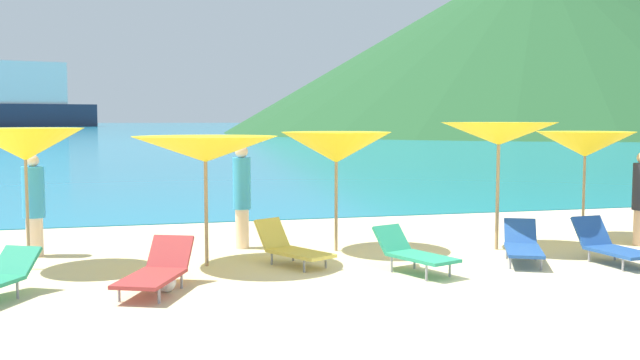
{
  "coord_description": "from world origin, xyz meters",
  "views": [
    {
      "loc": [
        -4.77,
        -8.75,
        2.29
      ],
      "look_at": [
        -1.49,
        3.73,
        1.2
      ],
      "focal_mm": 40.62,
      "sensor_mm": 36.0,
      "label": 1
    }
  ],
  "objects_px": {
    "umbrella_4": "(585,144)",
    "lounge_chair_3": "(291,247)",
    "beach_ball": "(166,283)",
    "lounge_chair_5": "(611,245)",
    "beachgoer_4": "(242,193)",
    "lounge_chair_4": "(523,245)",
    "lounge_chair_6": "(156,271)",
    "umbrella_1": "(205,149)",
    "beachgoer_3": "(34,203)",
    "umbrella_2": "(336,148)",
    "umbrella_3": "(499,134)",
    "lounge_chair_0": "(413,252)",
    "umbrella_0": "(25,145)"
  },
  "relations": [
    {
      "from": "umbrella_1",
      "to": "umbrella_3",
      "type": "bearing_deg",
      "value": 1.62
    },
    {
      "from": "lounge_chair_5",
      "to": "beach_ball",
      "type": "bearing_deg",
      "value": 176.34
    },
    {
      "from": "umbrella_4",
      "to": "lounge_chair_3",
      "type": "xyz_separation_m",
      "value": [
        -5.94,
        -1.02,
        -1.53
      ]
    },
    {
      "from": "umbrella_1",
      "to": "beach_ball",
      "type": "bearing_deg",
      "value": -113.55
    },
    {
      "from": "umbrella_1",
      "to": "lounge_chair_6",
      "type": "height_order",
      "value": "umbrella_1"
    },
    {
      "from": "lounge_chair_6",
      "to": "beachgoer_3",
      "type": "relative_size",
      "value": 0.96
    },
    {
      "from": "lounge_chair_0",
      "to": "lounge_chair_3",
      "type": "distance_m",
      "value": 1.93
    },
    {
      "from": "umbrella_2",
      "to": "beach_ball",
      "type": "relative_size",
      "value": 8.27
    },
    {
      "from": "umbrella_4",
      "to": "beachgoer_3",
      "type": "bearing_deg",
      "value": 175.46
    },
    {
      "from": "umbrella_2",
      "to": "lounge_chair_0",
      "type": "relative_size",
      "value": 1.4
    },
    {
      "from": "umbrella_0",
      "to": "umbrella_3",
      "type": "xyz_separation_m",
      "value": [
        7.74,
        -0.29,
        0.12
      ]
    },
    {
      "from": "umbrella_1",
      "to": "umbrella_2",
      "type": "height_order",
      "value": "umbrella_2"
    },
    {
      "from": "lounge_chair_5",
      "to": "beachgoer_4",
      "type": "bearing_deg",
      "value": 147.47
    },
    {
      "from": "lounge_chair_3",
      "to": "beach_ball",
      "type": "distance_m",
      "value": 2.4
    },
    {
      "from": "umbrella_0",
      "to": "lounge_chair_0",
      "type": "xyz_separation_m",
      "value": [
        5.58,
        -1.74,
        -1.59
      ]
    },
    {
      "from": "umbrella_1",
      "to": "lounge_chair_6",
      "type": "relative_size",
      "value": 1.47
    },
    {
      "from": "lounge_chair_5",
      "to": "beach_ball",
      "type": "distance_m",
      "value": 6.93
    },
    {
      "from": "lounge_chair_5",
      "to": "beachgoer_3",
      "type": "bearing_deg",
      "value": 156.62
    },
    {
      "from": "lounge_chair_3",
      "to": "lounge_chair_5",
      "type": "xyz_separation_m",
      "value": [
        4.94,
        -1.17,
        0.01
      ]
    },
    {
      "from": "umbrella_1",
      "to": "umbrella_4",
      "type": "relative_size",
      "value": 1.18
    },
    {
      "from": "lounge_chair_0",
      "to": "beach_ball",
      "type": "xyz_separation_m",
      "value": [
        -3.62,
        -0.29,
        -0.19
      ]
    },
    {
      "from": "umbrella_3",
      "to": "lounge_chair_3",
      "type": "distance_m",
      "value": 4.2
    },
    {
      "from": "umbrella_1",
      "to": "umbrella_4",
      "type": "height_order",
      "value": "umbrella_4"
    },
    {
      "from": "umbrella_3",
      "to": "beachgoer_4",
      "type": "relative_size",
      "value": 1.22
    },
    {
      "from": "lounge_chair_5",
      "to": "beachgoer_3",
      "type": "xyz_separation_m",
      "value": [
        -8.93,
        2.98,
        0.6
      ]
    },
    {
      "from": "umbrella_0",
      "to": "lounge_chair_5",
      "type": "height_order",
      "value": "umbrella_0"
    },
    {
      "from": "beachgoer_3",
      "to": "beachgoer_4",
      "type": "height_order",
      "value": "beachgoer_4"
    },
    {
      "from": "umbrella_4",
      "to": "lounge_chair_4",
      "type": "height_order",
      "value": "umbrella_4"
    },
    {
      "from": "lounge_chair_4",
      "to": "lounge_chair_3",
      "type": "bearing_deg",
      "value": -166.0
    },
    {
      "from": "lounge_chair_0",
      "to": "lounge_chair_4",
      "type": "distance_m",
      "value": 2.01
    },
    {
      "from": "lounge_chair_0",
      "to": "lounge_chair_6",
      "type": "xyz_separation_m",
      "value": [
        -3.74,
        -0.24,
        -0.03
      ]
    },
    {
      "from": "umbrella_0",
      "to": "beachgoer_3",
      "type": "bearing_deg",
      "value": 92.16
    },
    {
      "from": "beach_ball",
      "to": "lounge_chair_3",
      "type": "bearing_deg",
      "value": 33.7
    },
    {
      "from": "umbrella_3",
      "to": "lounge_chair_3",
      "type": "bearing_deg",
      "value": -173.76
    },
    {
      "from": "umbrella_0",
      "to": "umbrella_1",
      "type": "relative_size",
      "value": 0.89
    },
    {
      "from": "umbrella_0",
      "to": "lounge_chair_4",
      "type": "height_order",
      "value": "umbrella_0"
    },
    {
      "from": "umbrella_4",
      "to": "beachgoer_4",
      "type": "bearing_deg",
      "value": 174.13
    },
    {
      "from": "umbrella_0",
      "to": "beachgoer_3",
      "type": "distance_m",
      "value": 1.5
    },
    {
      "from": "umbrella_0",
      "to": "beach_ball",
      "type": "xyz_separation_m",
      "value": [
        1.96,
        -2.03,
        -1.78
      ]
    },
    {
      "from": "umbrella_2",
      "to": "lounge_chair_5",
      "type": "relative_size",
      "value": 1.45
    },
    {
      "from": "umbrella_3",
      "to": "lounge_chair_0",
      "type": "distance_m",
      "value": 3.12
    },
    {
      "from": "umbrella_0",
      "to": "beach_ball",
      "type": "height_order",
      "value": "umbrella_0"
    },
    {
      "from": "lounge_chair_3",
      "to": "beachgoer_4",
      "type": "distance_m",
      "value": 1.89
    },
    {
      "from": "lounge_chair_5",
      "to": "lounge_chair_6",
      "type": "bearing_deg",
      "value": 175.9
    },
    {
      "from": "beachgoer_4",
      "to": "beachgoer_3",
      "type": "bearing_deg",
      "value": 76.09
    },
    {
      "from": "umbrella_2",
      "to": "umbrella_4",
      "type": "height_order",
      "value": "umbrella_2"
    },
    {
      "from": "lounge_chair_0",
      "to": "beachgoer_4",
      "type": "bearing_deg",
      "value": 107.3
    },
    {
      "from": "beachgoer_4",
      "to": "beach_ball",
      "type": "bearing_deg",
      "value": 142.13
    },
    {
      "from": "beachgoer_3",
      "to": "beachgoer_4",
      "type": "relative_size",
      "value": 0.93
    },
    {
      "from": "umbrella_2",
      "to": "lounge_chair_0",
      "type": "height_order",
      "value": "umbrella_2"
    }
  ]
}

